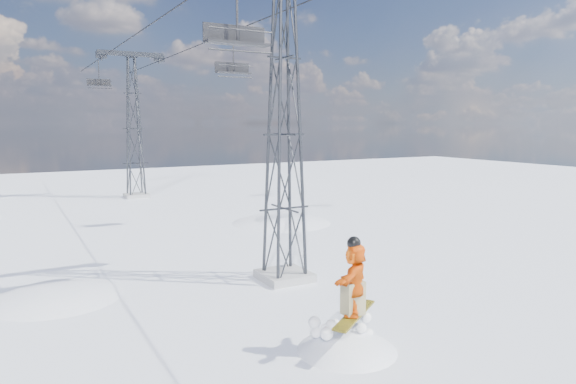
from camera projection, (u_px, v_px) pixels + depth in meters
name	position (u px, v px, depth m)	size (l,w,h in m)	color
ground	(415.00, 373.00, 12.21)	(120.00, 120.00, 0.00)	white
lift_tower_near	(284.00, 135.00, 18.81)	(5.20, 1.80, 11.43)	#999999
lift_tower_far	(134.00, 129.00, 40.51)	(5.20, 1.80, 11.43)	#999999
haul_cables	(184.00, 32.00, 28.08)	(4.46, 51.00, 0.06)	black
lift_chair_near	(236.00, 36.00, 16.63)	(2.16, 0.62, 2.68)	black
lift_chair_mid	(233.00, 69.00, 28.05)	(2.00, 0.57, 2.48)	black
lift_chair_far	(99.00, 83.00, 40.39)	(1.80, 0.52, 2.23)	black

